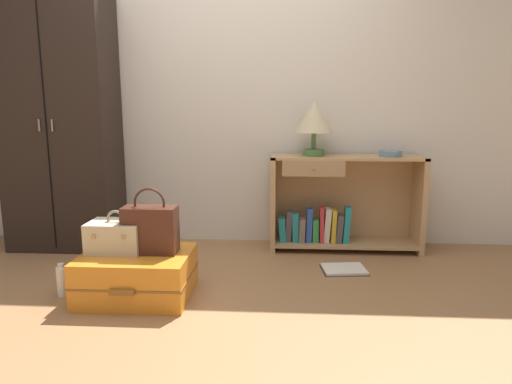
# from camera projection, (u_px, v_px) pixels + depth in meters

# --- Properties ---
(ground_plane) EXTENTS (9.00, 9.00, 0.00)m
(ground_plane) POSITION_uv_depth(u_px,v_px,m) (202.00, 314.00, 2.54)
(ground_plane) COLOR #9E7047
(back_wall) EXTENTS (6.40, 0.10, 2.60)m
(back_wall) POSITION_uv_depth(u_px,v_px,m) (231.00, 87.00, 3.77)
(back_wall) COLOR silver
(back_wall) RESTS_ON ground_plane
(wardrobe) EXTENTS (0.84, 0.47, 2.01)m
(wardrobe) POSITION_uv_depth(u_px,v_px,m) (61.00, 124.00, 3.62)
(wardrobe) COLOR black
(wardrobe) RESTS_ON ground_plane
(bookshelf) EXTENTS (1.19, 0.35, 0.76)m
(bookshelf) POSITION_uv_depth(u_px,v_px,m) (338.00, 205.00, 3.67)
(bookshelf) COLOR tan
(bookshelf) RESTS_ON ground_plane
(table_lamp) EXTENTS (0.30, 0.30, 0.43)m
(table_lamp) POSITION_uv_depth(u_px,v_px,m) (314.00, 119.00, 3.53)
(table_lamp) COLOR #4C7542
(table_lamp) RESTS_ON bookshelf
(bowl) EXTENTS (0.18, 0.18, 0.05)m
(bowl) POSITION_uv_depth(u_px,v_px,m) (390.00, 153.00, 3.53)
(bowl) COLOR slate
(bowl) RESTS_ON bookshelf
(suitcase_large) EXTENTS (0.65, 0.53, 0.27)m
(suitcase_large) POSITION_uv_depth(u_px,v_px,m) (137.00, 275.00, 2.76)
(suitcase_large) COLOR orange
(suitcase_large) RESTS_ON ground_plane
(train_case) EXTENTS (0.32, 0.24, 0.26)m
(train_case) POSITION_uv_depth(u_px,v_px,m) (116.00, 236.00, 2.76)
(train_case) COLOR beige
(train_case) RESTS_ON suitcase_large
(handbag) EXTENTS (0.32, 0.15, 0.40)m
(handbag) POSITION_uv_depth(u_px,v_px,m) (150.00, 229.00, 2.72)
(handbag) COLOR #472319
(handbag) RESTS_ON suitcase_large
(bottle) EXTENTS (0.06, 0.06, 0.21)m
(bottle) POSITION_uv_depth(u_px,v_px,m) (62.00, 281.00, 2.77)
(bottle) COLOR white
(bottle) RESTS_ON ground_plane
(open_book_on_floor) EXTENTS (0.33, 0.27, 0.02)m
(open_book_on_floor) POSITION_uv_depth(u_px,v_px,m) (344.00, 269.00, 3.22)
(open_book_on_floor) COLOR white
(open_book_on_floor) RESTS_ON ground_plane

